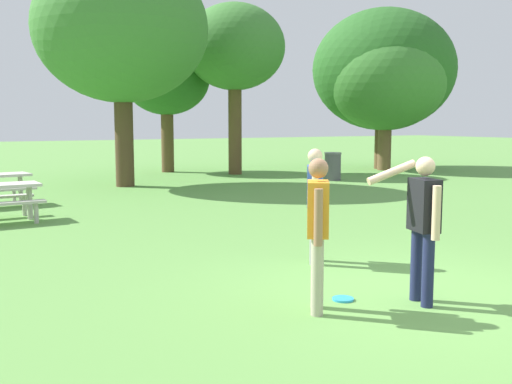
% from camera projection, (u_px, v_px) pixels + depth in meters
% --- Properties ---
extents(ground_plane, '(120.00, 120.00, 0.00)m').
position_uv_depth(ground_plane, '(408.00, 296.00, 6.89)').
color(ground_plane, '#609947').
extents(person_thrower, '(0.40, 0.52, 1.64)m').
position_uv_depth(person_thrower, '(318.00, 225.00, 6.23)').
color(person_thrower, '#B7AD93').
rests_on(person_thrower, ground).
extents(person_catcher, '(0.40, 0.52, 1.64)m').
position_uv_depth(person_catcher, '(315.00, 198.00, 8.42)').
color(person_catcher, gray).
rests_on(person_catcher, ground).
extents(person_bystander, '(0.64, 0.75, 1.64)m').
position_uv_depth(person_bystander, '(423.00, 218.00, 6.50)').
color(person_bystander, '#1E234C').
rests_on(person_bystander, ground).
extents(frisbee, '(0.24, 0.24, 0.03)m').
position_uv_depth(frisbee, '(343.00, 299.00, 6.73)').
color(frisbee, '#2D9EDB').
rests_on(frisbee, ground).
extents(trash_can_further_along, '(0.59, 0.59, 0.96)m').
position_uv_depth(trash_can_further_along, '(333.00, 166.00, 20.45)').
color(trash_can_further_along, '#515156').
rests_on(trash_can_further_along, ground).
extents(tree_tall_left, '(5.29, 5.29, 7.09)m').
position_uv_depth(tree_tall_left, '(121.00, 29.00, 18.02)').
color(tree_tall_left, '#4C3823').
rests_on(tree_tall_left, ground).
extents(tree_broad_center, '(3.44, 3.44, 5.20)m').
position_uv_depth(tree_broad_center, '(166.00, 79.00, 23.44)').
color(tree_broad_center, brown).
rests_on(tree_broad_center, ground).
extents(tree_far_right, '(3.82, 3.82, 6.45)m').
position_uv_depth(tree_far_right, '(235.00, 48.00, 22.34)').
color(tree_far_right, brown).
rests_on(tree_far_right, ground).
extents(tree_slender_mid, '(5.00, 5.00, 5.91)m').
position_uv_depth(tree_slender_mid, '(386.00, 79.00, 24.38)').
color(tree_slender_mid, brown).
rests_on(tree_slender_mid, ground).
extents(tree_back_left, '(5.99, 5.99, 6.74)m').
position_uv_depth(tree_back_left, '(383.00, 70.00, 25.05)').
color(tree_back_left, brown).
rests_on(tree_back_left, ground).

